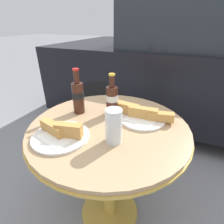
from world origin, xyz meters
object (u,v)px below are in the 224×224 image
Objects in this scene: lunch_plate_near at (141,115)px; lunch_plate_far at (61,133)px; cola_bottle_right at (112,99)px; cola_bottle_left at (78,96)px; drinking_glass at (114,128)px; bistro_table at (109,147)px.

lunch_plate_near is 1.30× the size of lunch_plate_far.
cola_bottle_right is 0.18m from lunch_plate_near.
cola_bottle_left is 0.26m from lunch_plate_far.
drinking_glass is at bearing 16.30° from lunch_plate_far.
drinking_glass is (0.28, -0.17, -0.03)m from cola_bottle_left.
cola_bottle_left is 0.33m from drinking_glass.
cola_bottle_right is (-0.03, 0.11, 0.23)m from bistro_table.
cola_bottle_left is 1.09× the size of cola_bottle_right.
drinking_glass is at bearing -31.28° from cola_bottle_left.
drinking_glass reaches higher than lunch_plate_near.
cola_bottle_right is 0.32m from lunch_plate_far.
cola_bottle_right is 0.70× the size of lunch_plate_near.
lunch_plate_near is at bearing 47.21° from lunch_plate_far.
lunch_plate_near is (0.06, 0.24, -0.04)m from drinking_glass.
drinking_glass is at bearing -64.55° from cola_bottle_right.
drinking_glass is 0.60× the size of lunch_plate_far.
lunch_plate_near is 0.41m from lunch_plate_far.
lunch_plate_far is at bearing -75.83° from cola_bottle_left.
cola_bottle_left is 0.98× the size of lunch_plate_far.
drinking_glass is 0.46× the size of lunch_plate_near.
bistro_table is 3.24× the size of cola_bottle_left.
bistro_table is 2.45× the size of lunch_plate_near.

